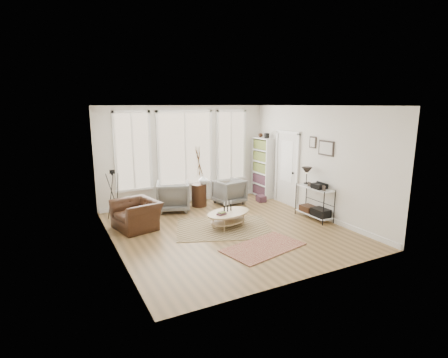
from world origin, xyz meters
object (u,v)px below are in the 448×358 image
low_shelf (314,199)px  armchair_left (173,196)px  armchair_right (229,191)px  bookcase (263,167)px  accent_chair (137,215)px  side_table (199,177)px  coffee_table (228,215)px

low_shelf → armchair_left: 3.84m
low_shelf → armchair_right: bearing=120.1°
bookcase → armchair_right: (-1.37, -0.26, -0.58)m
armchair_left → armchair_right: 1.72m
low_shelf → armchair_right: low_shelf is taller
low_shelf → accent_chair: size_ratio=1.24×
low_shelf → armchair_left: bearing=142.1°
armchair_right → accent_chair: size_ratio=0.78×
armchair_left → side_table: (0.82, 0.06, 0.47)m
low_shelf → coffee_table: low_shelf is taller
armchair_left → low_shelf: bearing=161.4°
side_table → bookcase: bearing=2.4°
armchair_left → armchair_right: (1.72, -0.10, -0.04)m
side_table → accent_chair: side_table is taller
coffee_table → side_table: 2.07m
bookcase → low_shelf: (-0.06, -2.52, -0.44)m
bookcase → low_shelf: 2.56m
low_shelf → bookcase: bearing=88.7°
armchair_left → accent_chair: 1.60m
side_table → accent_chair: size_ratio=1.75×
armchair_left → accent_chair: armchair_left is taller
bookcase → coffee_table: bookcase is taller
armchair_left → side_table: size_ratio=0.49×
side_table → accent_chair: bearing=-153.2°
bookcase → armchair_right: size_ratio=2.52×
coffee_table → armchair_right: 2.07m
coffee_table → low_shelf: bearing=-10.8°
armchair_right → low_shelf: bearing=110.5°
coffee_table → accent_chair: size_ratio=1.30×
low_shelf → side_table: (-2.21, 2.42, 0.37)m
coffee_table → armchair_right: size_ratio=1.67×
coffee_table → bookcase: bearing=41.5°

